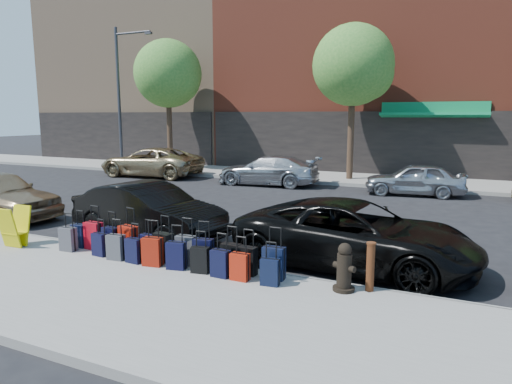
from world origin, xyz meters
The scene contains 39 objects.
ground centered at (0.00, 0.00, 0.00)m, with size 120.00×120.00×0.00m, color black.
sidewalk_near centered at (0.00, -6.50, 0.07)m, with size 60.00×4.00×0.15m, color gray.
sidewalk_far centered at (0.00, 10.00, 0.07)m, with size 60.00×4.00×0.15m, color gray.
curb_near centered at (0.00, -4.48, 0.07)m, with size 60.00×0.08×0.15m, color gray.
curb_far centered at (0.00, 7.98, 0.07)m, with size 60.00×0.08×0.15m, color gray.
building_left centered at (-16.00, 17.98, 7.98)m, with size 15.00×12.12×16.00m.
building_center centered at (0.00, 17.99, 9.98)m, with size 17.00×12.85×20.00m.
tree_left centered at (-9.86, 9.50, 5.41)m, with size 3.80×3.80×7.27m.
tree_center centered at (0.64, 9.50, 5.41)m, with size 3.80×3.80×7.27m.
streetlight centered at (-12.80, 8.80, 4.66)m, with size 2.59×0.18×8.00m.
suitcase_front_0 centered at (-2.44, -4.78, 0.42)m, with size 0.36×0.21×0.86m.
suitcase_front_1 centered at (-2.01, -4.76, 0.47)m, with size 0.42×0.24×1.01m.
suitcase_front_2 centered at (-1.46, -4.81, 0.44)m, with size 0.41×0.26×0.93m.
suitcase_front_3 centered at (-0.94, -4.82, 0.48)m, with size 0.48×0.33×1.06m.
suitcase_front_4 centered at (-0.43, -4.83, 0.42)m, with size 0.38×0.26×0.85m.
suitcase_front_5 centered at (-0.01, -4.82, 0.46)m, with size 0.43×0.28×0.98m.
suitcase_front_6 centered at (0.53, -4.80, 0.46)m, with size 0.41×0.24×0.97m.
suitcase_front_7 centered at (0.94, -4.81, 0.45)m, with size 0.42×0.28×0.95m.
suitcase_front_8 centered at (1.56, -4.79, 0.43)m, with size 0.38×0.22×0.90m.
suitcase_front_9 centered at (1.93, -4.82, 0.43)m, with size 0.38×0.23×0.89m.
suitcase_front_10 centered at (2.49, -4.81, 0.46)m, with size 0.41×0.23×0.99m.
suitcase_back_0 centered at (-2.44, -5.11, 0.42)m, with size 0.38×0.23×0.87m.
suitcase_back_2 centered at (-1.52, -5.09, 0.40)m, with size 0.36×0.23×0.81m.
suitcase_back_3 centered at (-1.01, -5.15, 0.42)m, with size 0.38×0.24×0.88m.
suitcase_back_4 centered at (-0.52, -5.15, 0.41)m, with size 0.36×0.23×0.83m.
suitcase_back_5 centered at (-0.06, -5.15, 0.44)m, with size 0.43×0.29×0.94m.
suitcase_back_6 centered at (0.51, -5.12, 0.43)m, with size 0.41×0.29×0.89m.
suitcase_back_7 centered at (1.05, -5.10, 0.41)m, with size 0.37×0.25×0.83m.
suitcase_back_8 centered at (1.53, -5.14, 0.41)m, with size 0.37×0.22×0.85m.
suitcase_back_9 centered at (1.94, -5.14, 0.41)m, with size 0.35×0.20×0.83m.
suitcase_back_10 centered at (2.55, -5.14, 0.40)m, with size 0.35×0.22×0.80m.
fire_hydrant centered at (3.83, -4.84, 0.55)m, with size 0.44×0.39×0.86m.
bollard centered at (4.24, -4.66, 0.60)m, with size 0.16×0.16×0.88m.
display_rack centered at (-3.84, -5.38, 0.62)m, with size 0.55×0.60×0.94m.
car_near_1 centered at (-1.82, -3.00, 0.72)m, with size 1.52×4.36×1.44m, color black.
car_near_2 centered at (3.61, -3.05, 0.71)m, with size 2.34×5.08×1.41m, color black.
car_far_0 centered at (-9.50, 7.05, 0.76)m, with size 2.52×5.48×1.52m, color tan.
car_far_1 centered at (-2.68, 6.83, 0.69)m, with size 1.92×4.72×1.37m, color #BABCC2.
car_far_2 centered at (3.80, 6.80, 0.66)m, with size 1.56×3.87×1.32m, color #ACAEB3.
Camera 1 is at (5.63, -12.39, 3.18)m, focal length 32.00 mm.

